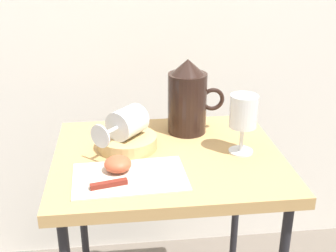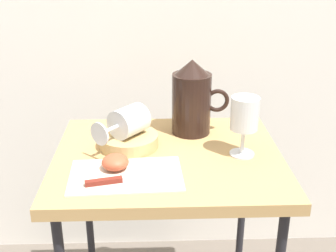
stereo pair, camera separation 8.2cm
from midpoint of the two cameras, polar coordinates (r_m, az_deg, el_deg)
curtain_drape at (r=1.59m, az=0.80°, el=12.45°), size 2.40×0.03×1.82m
table at (r=1.18m, az=2.00°, el=-6.57°), size 0.59×0.49×0.69m
linen_napkin at (r=1.04m, az=-3.24°, el=-6.46°), size 0.27×0.18×0.00m
basket_tray at (r=1.18m, az=-3.13°, el=-1.96°), size 0.16×0.16×0.03m
pitcher at (r=1.25m, az=4.99°, el=2.93°), size 0.16×0.11×0.21m
wine_glass_upright at (r=1.12m, az=11.97°, el=1.13°), size 0.07×0.07×0.16m
wine_glass_tipped_near at (r=1.15m, az=-3.22°, el=0.55°), size 0.15×0.16×0.08m
apple_half_left at (r=1.06m, az=-4.68°, el=-4.75°), size 0.07×0.07×0.04m
knife at (r=1.01m, az=-4.03°, el=-7.05°), size 0.22×0.06×0.01m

